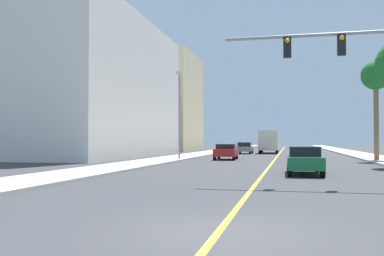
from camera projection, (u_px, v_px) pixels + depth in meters
name	position (u px, v px, depth m)	size (l,w,h in m)	color
ground	(278.00, 155.00, 49.10)	(192.00, 192.00, 0.00)	#38383A
sidewalk_left	(200.00, 154.00, 51.12)	(3.45, 168.00, 0.15)	#B2ADA3
sidewalk_right	(362.00, 155.00, 47.08)	(3.45, 168.00, 0.15)	#B2ADA3
lane_marking_center	(278.00, 155.00, 49.10)	(0.16, 144.00, 0.01)	yellow
building_left_near	(80.00, 89.00, 47.21)	(15.32, 26.85, 14.68)	silver
building_left_far	(146.00, 103.00, 70.07)	(16.09, 14.57, 15.43)	beige
street_lamp	(179.00, 110.00, 36.60)	(0.56, 0.28, 7.47)	gray
palm_far	(376.00, 78.00, 35.65)	(2.42, 2.42, 8.19)	brown
car_red	(226.00, 151.00, 38.35)	(2.04, 4.27, 1.39)	red
car_gray	(245.00, 148.00, 54.48)	(1.82, 4.40, 1.45)	slate
car_green	(304.00, 160.00, 21.90)	(1.79, 4.46, 1.42)	#196638
delivery_truck	(269.00, 141.00, 56.68)	(2.48, 7.85, 2.94)	silver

